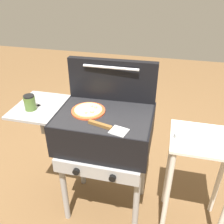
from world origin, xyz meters
TOP-DOWN VIEW (x-y plane):
  - ground_plane at (0.00, 0.00)m, footprint 8.00×8.00m
  - grill at (-0.01, -0.00)m, footprint 0.96×0.53m
  - grill_lid_open at (0.00, 0.21)m, footprint 0.63×0.09m
  - pizza_cheese at (-0.11, 0.00)m, footprint 0.23×0.23m
  - sauce_jar at (-0.51, -0.06)m, footprint 0.08×0.08m
  - spatula at (0.06, -0.16)m, footprint 0.27×0.12m
  - prep_table at (0.66, 0.00)m, footprint 0.44×0.36m
  - topping_bowl_near at (0.51, -0.04)m, footprint 0.09×0.09m

SIDE VIEW (x-z plane):
  - ground_plane at x=0.00m, z-range 0.00..0.00m
  - prep_table at x=0.66m, z-range 0.17..0.98m
  - grill at x=-0.01m, z-range 0.31..1.21m
  - topping_bowl_near at x=0.51m, z-range 0.81..0.85m
  - spatula at x=0.06m, z-range 0.90..0.92m
  - pizza_cheese at x=-0.11m, z-range 0.89..0.93m
  - sauce_jar at x=-0.51m, z-range 0.90..1.01m
  - grill_lid_open at x=0.00m, z-range 0.90..1.20m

